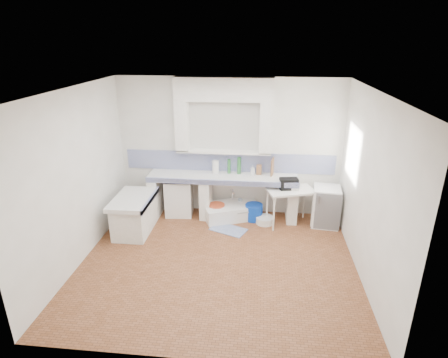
# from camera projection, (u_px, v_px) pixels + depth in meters

# --- Properties ---
(floor) EXTENTS (4.50, 4.50, 0.00)m
(floor) POSITION_uv_depth(u_px,v_px,m) (218.00, 262.00, 6.13)
(floor) COLOR brown
(floor) RESTS_ON ground
(ceiling) EXTENTS (4.50, 4.50, 0.00)m
(ceiling) POSITION_uv_depth(u_px,v_px,m) (216.00, 91.00, 5.13)
(ceiling) COLOR white
(ceiling) RESTS_ON ground
(wall_back) EXTENTS (4.50, 0.00, 4.50)m
(wall_back) POSITION_uv_depth(u_px,v_px,m) (229.00, 148.00, 7.49)
(wall_back) COLOR white
(wall_back) RESTS_ON ground
(wall_front) EXTENTS (4.50, 0.00, 4.50)m
(wall_front) POSITION_uv_depth(u_px,v_px,m) (193.00, 257.00, 3.77)
(wall_front) COLOR white
(wall_front) RESTS_ON ground
(wall_left) EXTENTS (0.00, 4.50, 4.50)m
(wall_left) POSITION_uv_depth(u_px,v_px,m) (76.00, 179.00, 5.85)
(wall_left) COLOR white
(wall_left) RESTS_ON ground
(wall_right) EXTENTS (0.00, 4.50, 4.50)m
(wall_right) POSITION_uv_depth(u_px,v_px,m) (369.00, 190.00, 5.41)
(wall_right) COLOR white
(wall_right) RESTS_ON ground
(alcove_mass) EXTENTS (1.90, 0.25, 0.45)m
(alcove_mass) POSITION_uv_depth(u_px,v_px,m) (224.00, 89.00, 6.96)
(alcove_mass) COLOR white
(alcove_mass) RESTS_ON ground
(window_frame) EXTENTS (0.35, 0.86, 1.06)m
(window_frame) POSITION_uv_depth(u_px,v_px,m) (363.00, 153.00, 6.44)
(window_frame) COLOR #3B1F12
(window_frame) RESTS_ON ground
(lace_valance) EXTENTS (0.01, 0.84, 0.24)m
(lace_valance) POSITION_uv_depth(u_px,v_px,m) (358.00, 132.00, 6.31)
(lace_valance) COLOR white
(lace_valance) RESTS_ON ground
(counter_slab) EXTENTS (3.00, 0.60, 0.08)m
(counter_slab) POSITION_uv_depth(u_px,v_px,m) (223.00, 177.00, 7.41)
(counter_slab) COLOR white
(counter_slab) RESTS_ON ground
(counter_lip) EXTENTS (3.00, 0.04, 0.10)m
(counter_lip) POSITION_uv_depth(u_px,v_px,m) (221.00, 183.00, 7.15)
(counter_lip) COLOR navy
(counter_lip) RESTS_ON ground
(counter_pier_left) EXTENTS (0.20, 0.55, 0.82)m
(counter_pier_left) POSITION_uv_depth(u_px,v_px,m) (156.00, 195.00, 7.71)
(counter_pier_left) COLOR white
(counter_pier_left) RESTS_ON ground
(counter_pier_mid) EXTENTS (0.20, 0.55, 0.82)m
(counter_pier_mid) POSITION_uv_depth(u_px,v_px,m) (206.00, 197.00, 7.61)
(counter_pier_mid) COLOR white
(counter_pier_mid) RESTS_ON ground
(counter_pier_right) EXTENTS (0.20, 0.55, 0.82)m
(counter_pier_right) POSITION_uv_depth(u_px,v_px,m) (292.00, 201.00, 7.44)
(counter_pier_right) COLOR white
(counter_pier_right) RESTS_ON ground
(peninsula_top) EXTENTS (0.70, 1.10, 0.08)m
(peninsula_top) POSITION_uv_depth(u_px,v_px,m) (133.00, 199.00, 6.90)
(peninsula_top) COLOR white
(peninsula_top) RESTS_ON ground
(peninsula_base) EXTENTS (0.60, 1.00, 0.62)m
(peninsula_base) POSITION_uv_depth(u_px,v_px,m) (135.00, 216.00, 7.02)
(peninsula_base) COLOR white
(peninsula_base) RESTS_ON ground
(peninsula_lip) EXTENTS (0.04, 1.10, 0.10)m
(peninsula_lip) POSITION_uv_depth(u_px,v_px,m) (150.00, 200.00, 6.87)
(peninsula_lip) COLOR navy
(peninsula_lip) RESTS_ON ground
(backsplash) EXTENTS (4.27, 0.03, 0.40)m
(backsplash) POSITION_uv_depth(u_px,v_px,m) (229.00, 162.00, 7.58)
(backsplash) COLOR navy
(backsplash) RESTS_ON ground
(stove) EXTENTS (0.58, 0.56, 0.77)m
(stove) POSITION_uv_depth(u_px,v_px,m) (179.00, 197.00, 7.70)
(stove) COLOR white
(stove) RESTS_ON ground
(sink) EXTENTS (1.25, 0.98, 0.27)m
(sink) POSITION_uv_depth(u_px,v_px,m) (231.00, 211.00, 7.61)
(sink) COLOR white
(sink) RESTS_ON ground
(side_table) EXTENTS (1.00, 0.75, 0.04)m
(side_table) POSITION_uv_depth(u_px,v_px,m) (290.00, 207.00, 7.26)
(side_table) COLOR white
(side_table) RESTS_ON ground
(fridge) EXTENTS (0.56, 0.56, 0.79)m
(fridge) POSITION_uv_depth(u_px,v_px,m) (326.00, 206.00, 7.23)
(fridge) COLOR white
(fridge) RESTS_ON ground
(bucket_red) EXTENTS (0.44, 0.44, 0.32)m
(bucket_red) POSITION_uv_depth(u_px,v_px,m) (216.00, 212.00, 7.56)
(bucket_red) COLOR #D04C27
(bucket_red) RESTS_ON ground
(bucket_orange) EXTENTS (0.34, 0.34, 0.26)m
(bucket_orange) POSITION_uv_depth(u_px,v_px,m) (233.00, 212.00, 7.61)
(bucket_orange) COLOR orange
(bucket_orange) RESTS_ON ground
(bucket_blue) EXTENTS (0.38, 0.38, 0.33)m
(bucket_blue) POSITION_uv_depth(u_px,v_px,m) (254.00, 212.00, 7.52)
(bucket_blue) COLOR #0A3BB7
(bucket_blue) RESTS_ON ground
(basin_white) EXTENTS (0.43, 0.43, 0.14)m
(basin_white) POSITION_uv_depth(u_px,v_px,m) (265.00, 220.00, 7.40)
(basin_white) COLOR white
(basin_white) RESTS_ON ground
(water_bottle_a) EXTENTS (0.09, 0.09, 0.28)m
(water_bottle_a) POSITION_uv_depth(u_px,v_px,m) (225.00, 207.00, 7.81)
(water_bottle_a) COLOR silver
(water_bottle_a) RESTS_ON ground
(water_bottle_b) EXTENTS (0.09, 0.09, 0.34)m
(water_bottle_b) POSITION_uv_depth(u_px,v_px,m) (240.00, 206.00, 7.77)
(water_bottle_b) COLOR silver
(water_bottle_b) RESTS_ON ground
(black_bag) EXTENTS (0.37, 0.25, 0.22)m
(black_bag) POSITION_uv_depth(u_px,v_px,m) (289.00, 184.00, 7.12)
(black_bag) COLOR black
(black_bag) RESTS_ON side_table
(green_bottle_a) EXTENTS (0.08, 0.08, 0.29)m
(green_bottle_a) POSITION_uv_depth(u_px,v_px,m) (229.00, 166.00, 7.47)
(green_bottle_a) COLOR #2B6F32
(green_bottle_a) RESTS_ON counter_slab
(green_bottle_b) EXTENTS (0.08, 0.08, 0.35)m
(green_bottle_b) POSITION_uv_depth(u_px,v_px,m) (239.00, 166.00, 7.44)
(green_bottle_b) COLOR #2B6F32
(green_bottle_b) RESTS_ON counter_slab
(knife_block) EXTENTS (0.10, 0.09, 0.20)m
(knife_block) POSITION_uv_depth(u_px,v_px,m) (259.00, 170.00, 7.43)
(knife_block) COLOR #9A663D
(knife_block) RESTS_ON counter_slab
(cutting_board) EXTENTS (0.07, 0.25, 0.34)m
(cutting_board) POSITION_uv_depth(u_px,v_px,m) (272.00, 167.00, 7.38)
(cutting_board) COLOR #9A663D
(cutting_board) RESTS_ON counter_slab
(paper_towel) EXTENTS (0.14, 0.14, 0.26)m
(paper_towel) POSITION_uv_depth(u_px,v_px,m) (216.00, 167.00, 7.51)
(paper_towel) COLOR white
(paper_towel) RESTS_ON counter_slab
(soap_bottle) EXTENTS (0.08, 0.09, 0.19)m
(soap_bottle) POSITION_uv_depth(u_px,v_px,m) (253.00, 170.00, 7.44)
(soap_bottle) COLOR white
(soap_bottle) RESTS_ON counter_slab
(rug) EXTENTS (0.77, 0.62, 0.01)m
(rug) POSITION_uv_depth(u_px,v_px,m) (228.00, 229.00, 7.16)
(rug) COLOR #344B95
(rug) RESTS_ON ground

